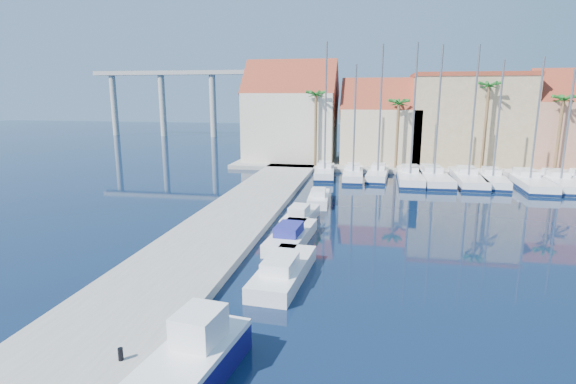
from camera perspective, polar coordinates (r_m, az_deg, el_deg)
ground at (r=17.14m, az=5.68°, el=-21.02°), size 260.00×260.00×0.00m
quay_west at (r=30.94m, az=-8.88°, el=-5.03°), size 6.00×77.00×0.50m
shore_north at (r=63.58m, az=18.66°, el=3.41°), size 54.00×16.00×0.50m
bollard at (r=17.25m, az=-20.49°, el=-18.73°), size 0.18×0.18×0.45m
fishing_boat at (r=15.83m, az=-13.14°, el=-21.16°), size 3.00×6.72×2.27m
motorboat_west_0 at (r=23.46m, az=-0.62°, el=-9.95°), size 2.58×6.69×1.40m
motorboat_west_1 at (r=28.95m, az=0.38°, el=-5.56°), size 2.56×6.59×1.40m
motorboat_west_2 at (r=33.54m, az=1.62°, el=-3.05°), size 2.25×5.70×1.40m
motorboat_west_3 at (r=39.40m, az=3.93°, el=-0.74°), size 1.97×5.34×1.40m
sailboat_0 at (r=52.40m, az=4.68°, el=2.71°), size 2.78×8.34×14.98m
sailboat_1 at (r=51.26m, az=8.26°, el=2.34°), size 2.41×8.28×12.52m
sailboat_2 at (r=51.82m, az=11.35°, el=2.39°), size 2.78×8.22×14.59m
sailboat_3 at (r=51.03m, az=15.20°, el=1.99°), size 2.73×9.86×14.59m
sailboat_4 at (r=51.73m, az=17.91°, el=1.93°), size 3.36×10.89×14.36m
sailboat_5 at (r=52.13m, az=21.81°, el=1.73°), size 2.93×10.35×14.29m
sailboat_6 at (r=52.49m, az=24.46°, el=1.57°), size 3.15×9.29×12.75m
sailboat_7 at (r=52.98m, az=28.18°, el=1.28°), size 3.04×10.73×12.96m
sailboat_8 at (r=54.14m, az=31.10°, el=1.16°), size 2.88×10.20×11.82m
building_0 at (r=62.34m, az=0.43°, el=9.69°), size 12.30×9.00×13.50m
building_1 at (r=61.43m, az=11.63°, el=8.25°), size 10.30×8.00×11.00m
building_2 at (r=63.49m, az=21.74°, el=8.64°), size 14.20×10.20×11.50m
building_3 at (r=65.88m, az=32.25°, el=7.38°), size 10.30×8.00×12.00m
palm_0 at (r=56.73m, az=3.58°, el=11.99°), size 2.60×2.60×10.15m
palm_1 at (r=56.37m, az=13.89°, el=10.70°), size 2.60×2.60×9.15m
palm_2 at (r=57.75m, az=24.15°, el=11.90°), size 2.60×2.60×11.15m
palm_3 at (r=60.05m, az=31.58°, el=9.79°), size 2.60×2.60×9.65m
viaduct at (r=104.32m, az=-12.26°, el=12.53°), size 48.00×2.20×14.45m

